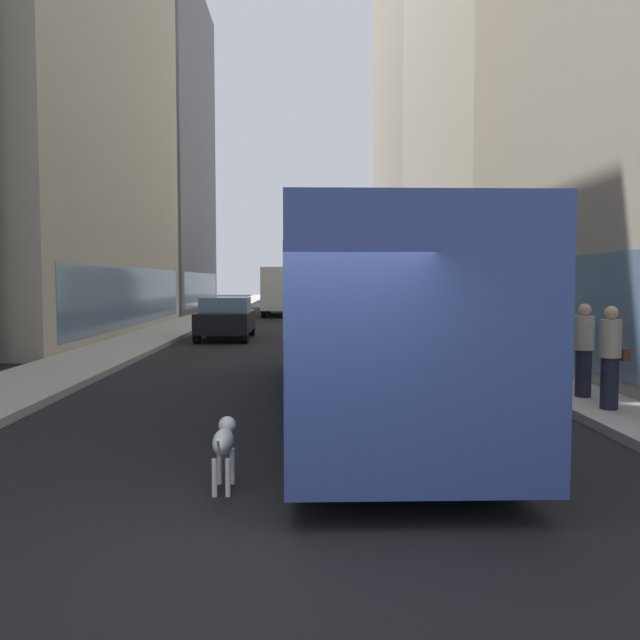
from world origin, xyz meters
name	(u,v)px	position (x,y,z in m)	size (l,w,h in m)	color
ground_plane	(300,316)	(0.00, 35.00, 0.00)	(120.00, 120.00, 0.00)	black
sidewalk_left	(210,315)	(-5.70, 35.00, 0.07)	(2.40, 110.00, 0.15)	#ADA89E
sidewalk_right	(390,315)	(5.70, 35.00, 0.07)	(2.40, 110.00, 0.15)	#ADA89E
building_left_far	(135,148)	(-11.90, 41.77, 11.79)	(9.39, 16.06, 23.60)	slate
building_right_mid	(517,116)	(11.90, 29.90, 11.26)	(9.15, 21.72, 22.54)	#B2A893
building_right_far	(435,114)	(11.90, 51.62, 16.93)	(8.82, 20.41, 33.87)	#A0937F
transit_bus	(365,307)	(1.20, 5.74, 1.78)	(2.78, 11.53, 3.05)	#33478C
car_red_coupe	(337,299)	(2.80, 43.91, 0.82)	(1.87, 4.14, 1.62)	red
car_black_suv	(226,318)	(-2.80, 18.92, 0.82)	(1.93, 4.09, 1.62)	black
car_yellow_taxi	(368,315)	(2.80, 20.52, 0.82)	(1.78, 4.53, 1.62)	yellow
box_truck	(282,290)	(-1.20, 35.82, 1.67)	(2.30, 7.50, 3.05)	silver
dalmatian_dog	(224,441)	(-0.76, 1.31, 0.51)	(0.22, 0.96, 0.72)	white
pedestrian_with_handbag	(611,357)	(5.12, 4.69, 1.01)	(0.45, 0.34, 1.69)	#1E1E2D
pedestrian_in_coat	(584,349)	(5.18, 5.82, 1.01)	(0.34, 0.34, 1.69)	#1E1E2D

